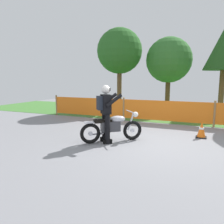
# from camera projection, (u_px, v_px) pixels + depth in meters

# --- Properties ---
(ground) EXTENTS (24.00, 24.00, 0.02)m
(ground) POSITION_uv_depth(u_px,v_px,m) (148.00, 143.00, 6.24)
(ground) COLOR gray
(grass_verge) EXTENTS (24.00, 5.46, 0.01)m
(grass_verge) POSITION_uv_depth(u_px,v_px,m) (173.00, 114.00, 11.49)
(grass_verge) COLOR #427A33
(grass_verge) RESTS_ON ground
(barrier_fence) EXTENTS (11.29, 0.08, 1.05)m
(barrier_fence) POSITION_uv_depth(u_px,v_px,m) (165.00, 111.00, 8.93)
(barrier_fence) COLOR #997547
(barrier_fence) RESTS_ON ground
(tree_leftmost) EXTENTS (2.67, 2.67, 4.87)m
(tree_leftmost) POSITION_uv_depth(u_px,v_px,m) (120.00, 51.00, 12.61)
(tree_leftmost) COLOR brown
(tree_leftmost) RESTS_ON ground
(tree_near_left) EXTENTS (2.67, 2.67, 4.33)m
(tree_near_left) POSITION_uv_depth(u_px,v_px,m) (169.00, 60.00, 12.56)
(tree_near_left) COLOR brown
(tree_near_left) RESTS_ON ground
(motorcycle_lead) EXTENTS (1.53, 1.32, 0.91)m
(motorcycle_lead) POSITION_uv_depth(u_px,v_px,m) (112.00, 127.00, 6.31)
(motorcycle_lead) COLOR black
(motorcycle_lead) RESTS_ON ground
(rider_lead) EXTENTS (0.78, 0.75, 1.69)m
(rider_lead) POSITION_uv_depth(u_px,v_px,m) (106.00, 111.00, 6.17)
(rider_lead) COLOR black
(rider_lead) RESTS_ON ground
(traffic_cone) EXTENTS (0.32, 0.32, 0.53)m
(traffic_cone) POSITION_uv_depth(u_px,v_px,m) (202.00, 130.00, 6.78)
(traffic_cone) COLOR black
(traffic_cone) RESTS_ON ground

